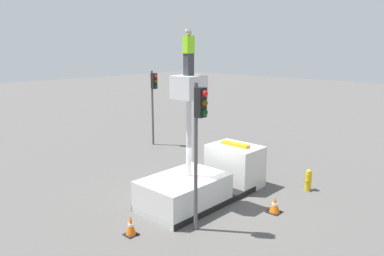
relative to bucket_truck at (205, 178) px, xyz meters
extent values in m
plane|color=#565451|center=(-0.49, 0.00, -0.90)|extent=(120.00, 120.00, 0.00)
cube|color=black|center=(-0.49, 0.00, -0.78)|extent=(5.21, 2.43, 0.24)
cube|color=silver|center=(-1.35, 0.00, -0.26)|extent=(3.48, 2.37, 1.28)
cube|color=silver|center=(2.11, 0.00, 0.07)|extent=(1.73, 2.37, 1.93)
cube|color=black|center=(2.99, 0.00, 0.46)|extent=(0.03, 2.02, 0.77)
cube|color=orange|center=(2.11, 0.00, 1.11)|extent=(0.36, 1.42, 0.14)
cylinder|color=silver|center=(-1.04, 0.00, 2.03)|extent=(0.22, 0.22, 3.28)
cube|color=silver|center=(-1.04, 0.00, 4.02)|extent=(1.07, 1.07, 0.90)
cube|color=#38383D|center=(-1.04, 0.00, 4.89)|extent=(0.34, 0.26, 0.84)
cube|color=#8CEA1E|center=(-1.04, 0.00, 5.64)|extent=(0.40, 0.26, 0.66)
sphere|color=tan|center=(-1.04, 0.00, 6.08)|extent=(0.23, 0.23, 0.23)
cylinder|color=white|center=(-1.04, 0.00, 6.17)|extent=(0.26, 0.26, 0.09)
cylinder|color=#515156|center=(-2.41, -1.63, 1.75)|extent=(0.14, 0.14, 5.30)
cube|color=black|center=(-2.41, -1.84, 3.75)|extent=(0.34, 0.28, 1.00)
sphere|color=red|center=(-2.41, -2.03, 4.06)|extent=(0.22, 0.22, 0.22)
sphere|color=#503C07|center=(-2.41, -2.03, 3.75)|extent=(0.22, 0.22, 0.22)
sphere|color=#083710|center=(-2.41, -2.03, 3.44)|extent=(0.22, 0.22, 0.22)
cylinder|color=#515156|center=(4.44, 8.51, 1.56)|extent=(0.14, 0.14, 4.92)
cube|color=black|center=(4.44, 8.30, 3.38)|extent=(0.34, 0.28, 1.00)
sphere|color=red|center=(4.44, 8.12, 3.69)|extent=(0.22, 0.22, 0.22)
sphere|color=#503C07|center=(4.44, 8.12, 3.38)|extent=(0.22, 0.22, 0.22)
sphere|color=#083710|center=(4.44, 8.12, 3.07)|extent=(0.22, 0.22, 0.22)
cylinder|color=gold|center=(3.90, -2.86, -0.50)|extent=(0.28, 0.28, 0.80)
sphere|color=gold|center=(3.90, -2.86, -0.03)|extent=(0.24, 0.24, 0.24)
cylinder|color=gold|center=(3.70, -2.86, -0.42)|extent=(0.12, 0.11, 0.11)
cylinder|color=gold|center=(4.10, -2.86, -0.42)|extent=(0.12, 0.11, 0.11)
cube|color=black|center=(-4.27, -0.26, -0.88)|extent=(0.44, 0.44, 0.03)
cone|color=orange|center=(-4.27, -0.26, -0.54)|extent=(0.37, 0.37, 0.72)
cylinder|color=white|center=(-4.27, -0.26, -0.50)|extent=(0.19, 0.19, 0.10)
cube|color=black|center=(0.77, -2.98, -0.88)|extent=(0.53, 0.53, 0.03)
cone|color=orange|center=(0.77, -2.98, -0.58)|extent=(0.44, 0.44, 0.64)
cylinder|color=white|center=(0.77, -2.98, -0.54)|extent=(0.23, 0.23, 0.09)
camera|label=1|loc=(-11.59, -10.03, 5.59)|focal=35.00mm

